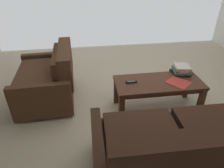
# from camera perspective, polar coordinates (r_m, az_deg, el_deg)

# --- Properties ---
(ground_plane) EXTENTS (5.71, 5.29, 0.01)m
(ground_plane) POSITION_cam_1_polar(r_m,az_deg,el_deg) (3.16, 7.52, -6.36)
(ground_plane) COLOR beige
(sofa_main) EXTENTS (1.76, 0.94, 0.88)m
(sofa_main) POSITION_cam_1_polar(r_m,az_deg,el_deg) (2.14, 19.86, -17.50)
(sofa_main) COLOR black
(sofa_main) RESTS_ON ground
(loveseat_near) EXTENTS (0.87, 1.17, 0.85)m
(loveseat_near) POSITION_cam_1_polar(r_m,az_deg,el_deg) (3.27, -17.20, 1.37)
(loveseat_near) COLOR black
(loveseat_near) RESTS_ON ground
(coffee_table) EXTENTS (1.22, 0.54, 0.47)m
(coffee_table) POSITION_cam_1_polar(r_m,az_deg,el_deg) (2.96, 12.85, -0.48)
(coffee_table) COLOR #4C2819
(coffee_table) RESTS_ON ground
(book_stack) EXTENTS (0.29, 0.32, 0.13)m
(book_stack) POSITION_cam_1_polar(r_m,az_deg,el_deg) (3.21, 18.89, 3.91)
(book_stack) COLOR black
(book_stack) RESTS_ON coffee_table
(tv_remote) EXTENTS (0.16, 0.05, 0.02)m
(tv_remote) POSITION_cam_1_polar(r_m,az_deg,el_deg) (2.83, 5.45, 0.56)
(tv_remote) COLOR black
(tv_remote) RESTS_ON coffee_table
(loose_magazine) EXTENTS (0.38, 0.39, 0.01)m
(loose_magazine) POSITION_cam_1_polar(r_m,az_deg,el_deg) (2.96, 18.14, 0.40)
(loose_magazine) COLOR #C63833
(loose_magazine) RESTS_ON coffee_table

